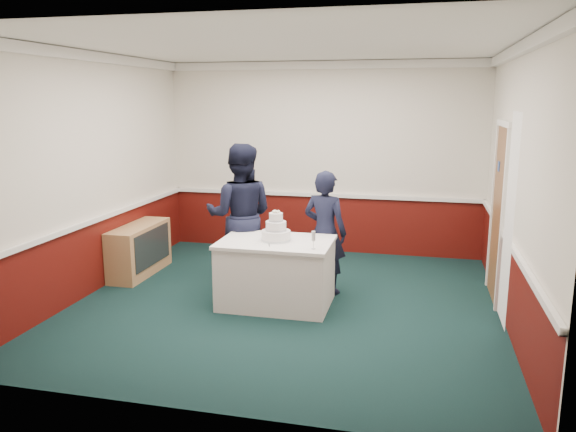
% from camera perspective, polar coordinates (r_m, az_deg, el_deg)
% --- Properties ---
extents(ground, '(5.00, 5.00, 0.00)m').
position_cam_1_polar(ground, '(6.87, -0.20, -8.83)').
color(ground, black).
rests_on(ground, ground).
extents(room_shell, '(5.00, 5.00, 3.00)m').
position_cam_1_polar(room_shell, '(7.03, 1.59, 8.08)').
color(room_shell, silver).
rests_on(room_shell, ground).
extents(sideboard, '(0.41, 1.20, 0.70)m').
position_cam_1_polar(sideboard, '(8.15, -14.84, -3.32)').
color(sideboard, '#A68250').
rests_on(sideboard, ground).
extents(cake_table, '(1.32, 0.92, 0.79)m').
position_cam_1_polar(cake_table, '(6.71, -1.21, -5.72)').
color(cake_table, white).
rests_on(cake_table, ground).
extents(wedding_cake, '(0.35, 0.35, 0.36)m').
position_cam_1_polar(wedding_cake, '(6.58, -1.23, -1.57)').
color(wedding_cake, white).
rests_on(wedding_cake, cake_table).
extents(cake_knife, '(0.08, 0.21, 0.00)m').
position_cam_1_polar(cake_knife, '(6.42, -1.93, -2.89)').
color(cake_knife, silver).
rests_on(cake_knife, cake_table).
extents(champagne_flute, '(0.05, 0.05, 0.21)m').
position_cam_1_polar(champagne_flute, '(6.20, 2.60, -2.15)').
color(champagne_flute, silver).
rests_on(champagne_flute, cake_table).
extents(person_man, '(1.02, 0.85, 1.87)m').
position_cam_1_polar(person_man, '(7.32, -4.89, 0.05)').
color(person_man, black).
rests_on(person_man, ground).
extents(person_woman, '(0.65, 0.51, 1.57)m').
position_cam_1_polar(person_woman, '(7.05, 3.77, -1.67)').
color(person_woman, black).
rests_on(person_woman, ground).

